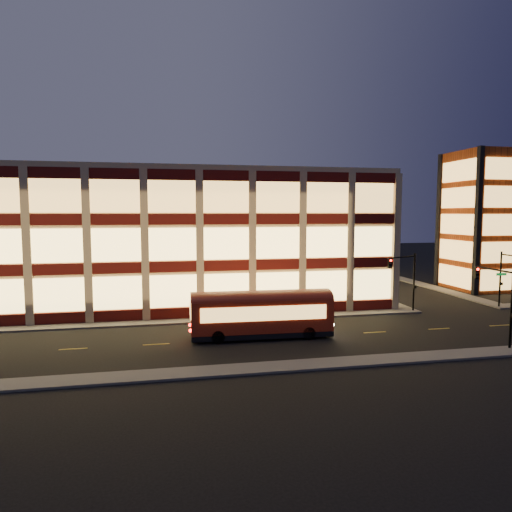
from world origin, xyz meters
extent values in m
plane|color=black|center=(0.00, 0.00, 0.00)|extent=(200.00, 200.00, 0.00)
cube|color=#514F4C|center=(-3.00, 1.00, 0.07)|extent=(54.00, 2.00, 0.15)
cube|color=#514F4C|center=(23.00, 17.00, 0.07)|extent=(2.00, 30.00, 0.15)
cube|color=#514F4C|center=(34.00, 17.00, 0.07)|extent=(2.00, 30.00, 0.15)
cube|color=#514F4C|center=(0.00, -13.00, 0.07)|extent=(100.00, 2.00, 0.15)
cube|color=tan|center=(-3.00, 17.00, 7.00)|extent=(50.00, 30.00, 14.00)
cube|color=tan|center=(-3.00, 17.00, 14.25)|extent=(50.40, 30.40, 0.50)
cube|color=#470C0A|center=(-3.00, 1.88, 0.65)|extent=(50.10, 0.25, 1.00)
cube|color=#ECC263|center=(-3.00, 1.90, 2.75)|extent=(49.00, 0.20, 3.00)
cube|color=#470C0A|center=(22.12, 17.00, 0.65)|extent=(0.25, 30.10, 1.00)
cube|color=#ECC263|center=(22.10, 17.00, 2.75)|extent=(0.20, 29.00, 3.00)
cube|color=#470C0A|center=(-3.00, 1.88, 5.05)|extent=(50.10, 0.25, 1.00)
cube|color=#ECC263|center=(-3.00, 1.90, 7.15)|extent=(49.00, 0.20, 3.00)
cube|color=#470C0A|center=(22.12, 17.00, 5.05)|extent=(0.25, 30.10, 1.00)
cube|color=#ECC263|center=(22.10, 17.00, 7.15)|extent=(0.20, 29.00, 3.00)
cube|color=#470C0A|center=(-3.00, 1.88, 9.45)|extent=(50.10, 0.25, 1.00)
cube|color=#ECC263|center=(-3.00, 1.90, 11.55)|extent=(49.00, 0.20, 3.00)
cube|color=#470C0A|center=(22.12, 17.00, 9.45)|extent=(0.25, 30.10, 1.00)
cube|color=#ECC263|center=(22.10, 17.00, 11.55)|extent=(0.20, 29.00, 3.00)
cube|color=#8C3814|center=(40.00, 12.00, 9.00)|extent=(8.00, 8.00, 18.00)
cube|color=black|center=(36.00, 8.00, 9.00)|extent=(0.60, 0.60, 18.00)
cube|color=black|center=(36.00, 16.00, 9.00)|extent=(0.60, 0.60, 18.00)
cube|color=black|center=(44.00, 16.00, 9.00)|extent=(0.60, 0.60, 18.00)
cube|color=#FFBA59|center=(40.00, 7.92, 1.80)|extent=(6.60, 0.16, 2.60)
cube|color=#FFBA59|center=(35.92, 12.00, 1.80)|extent=(0.16, 6.60, 2.60)
cube|color=#FFBA59|center=(40.00, 7.92, 5.20)|extent=(6.60, 0.16, 2.60)
cube|color=#FFBA59|center=(35.92, 12.00, 5.20)|extent=(0.16, 6.60, 2.60)
cube|color=#FFBA59|center=(40.00, 7.92, 8.60)|extent=(6.60, 0.16, 2.60)
cube|color=#FFBA59|center=(35.92, 12.00, 8.60)|extent=(0.16, 6.60, 2.60)
cube|color=#FFBA59|center=(40.00, 7.92, 12.00)|extent=(6.60, 0.16, 2.60)
cube|color=#FFBA59|center=(35.92, 12.00, 12.00)|extent=(0.16, 6.60, 2.60)
cube|color=#FFBA59|center=(40.00, 7.92, 15.40)|extent=(6.60, 0.16, 2.60)
cube|color=#FFBA59|center=(35.92, 12.00, 15.40)|extent=(0.16, 6.60, 2.60)
cylinder|color=black|center=(23.50, 0.80, 3.00)|extent=(0.18, 0.18, 6.00)
cylinder|color=black|center=(21.75, 0.05, 5.70)|extent=(3.56, 1.63, 0.14)
cube|color=black|center=(20.00, -0.70, 5.20)|extent=(0.32, 0.32, 0.95)
sphere|color=#FF0C05|center=(20.00, -0.88, 5.50)|extent=(0.20, 0.20, 0.20)
cube|color=black|center=(23.50, 0.60, 2.60)|extent=(0.25, 0.18, 0.28)
cylinder|color=black|center=(33.50, 0.80, 3.00)|extent=(0.18, 0.18, 6.00)
cube|color=black|center=(33.50, 0.60, 2.60)|extent=(0.25, 0.18, 0.28)
cube|color=#0C7226|center=(33.50, 0.65, 3.60)|extent=(1.20, 0.06, 0.28)
cylinder|color=black|center=(23.50, -12.50, 3.00)|extent=(0.18, 0.18, 6.00)
cylinder|color=black|center=(23.50, -10.50, 5.70)|extent=(0.14, 4.00, 0.14)
cube|color=black|center=(23.50, -8.50, 5.20)|extent=(0.32, 0.32, 0.95)
sphere|color=#FF0C05|center=(23.50, -8.68, 5.50)|extent=(0.20, 0.20, 0.20)
cube|color=maroon|center=(6.32, -5.56, 1.92)|extent=(11.37, 3.23, 2.59)
cube|color=black|center=(6.32, -5.56, 0.39)|extent=(11.37, 3.23, 0.39)
cylinder|color=black|center=(2.67, -6.67, 0.51)|extent=(1.03, 0.37, 1.01)
cylinder|color=black|center=(2.76, -4.19, 0.51)|extent=(1.03, 0.37, 1.01)
cylinder|color=black|center=(9.88, -6.93, 0.51)|extent=(1.03, 0.37, 1.01)
cylinder|color=black|center=(9.97, -4.45, 0.51)|extent=(1.03, 0.37, 1.01)
cube|color=#FFBA59|center=(6.27, -7.00, 2.25)|extent=(9.91, 0.42, 1.13)
cube|color=#FFBA59|center=(6.37, -4.12, 2.25)|extent=(9.91, 0.42, 1.13)
camera|label=1|loc=(-1.22, -40.88, 9.99)|focal=32.00mm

